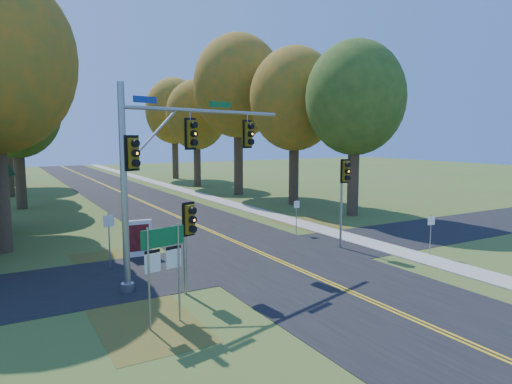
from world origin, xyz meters
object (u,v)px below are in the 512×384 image
east_signal_pole (344,181)px  route_sign_cluster (163,255)px  info_kiosk (138,239)px  traffic_mast (172,157)px

east_signal_pole → route_sign_cluster: 12.25m
east_signal_pole → info_kiosk: bearing=162.3°
route_sign_cluster → info_kiosk: route_sign_cluster is taller
traffic_mast → route_sign_cluster: traffic_mast is taller
traffic_mast → route_sign_cluster: (-1.82, -4.21, -2.79)m
east_signal_pole → info_kiosk: east_signal_pole is taller
traffic_mast → info_kiosk: bearing=77.2°
traffic_mast → east_signal_pole: bearing=-13.4°
route_sign_cluster → traffic_mast: bearing=54.6°
info_kiosk → route_sign_cluster: bearing=-96.0°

